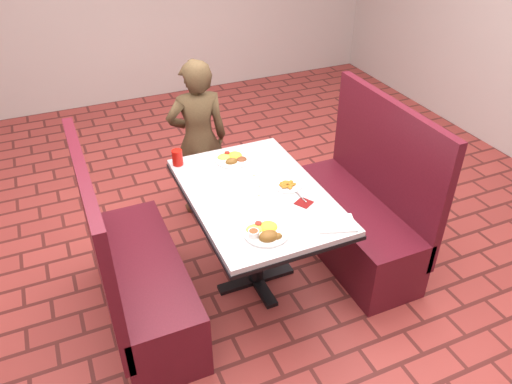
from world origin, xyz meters
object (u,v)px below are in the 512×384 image
booth_bench_right (358,216)px  near_dinner_plate (266,230)px  far_dinner_plate (233,157)px  booth_bench_left (136,278)px  plantain_plate (288,185)px  red_tumbler (177,157)px  diner_person (199,140)px  dining_table (256,205)px

booth_bench_right → near_dinner_plate: bearing=-156.3°
far_dinner_plate → booth_bench_left: bearing=-152.5°
far_dinner_plate → plantain_plate: far_dinner_plate is taller
red_tumbler → diner_person: bearing=58.3°
booth_bench_right → red_tumbler: bearing=155.8°
booth_bench_left → plantain_plate: bearing=-1.4°
dining_table → near_dinner_plate: 0.44m
booth_bench_right → diner_person: 1.34m
dining_table → plantain_plate: 0.23m
booth_bench_left → booth_bench_right: 1.60m
dining_table → diner_person: bearing=93.2°
booth_bench_left → far_dinner_plate: size_ratio=4.92×
dining_table → near_dinner_plate: bearing=-106.4°
dining_table → booth_bench_left: (-0.80, 0.00, -0.32)m
booth_bench_right → diner_person: bearing=130.9°
booth_bench_left → red_tumbler: size_ratio=11.23×
dining_table → booth_bench_right: bearing=0.0°
booth_bench_right → far_dinner_plate: (-0.79, 0.42, 0.44)m
far_dinner_plate → plantain_plate: bearing=-66.5°
booth_bench_left → far_dinner_plate: 1.01m
far_dinner_plate → red_tumbler: size_ratio=2.28×
dining_table → near_dinner_plate: (-0.12, -0.40, 0.12)m
diner_person → far_dinner_plate: size_ratio=5.28×
booth_bench_left → dining_table: bearing=0.0°
booth_bench_left → near_dinner_plate: booth_bench_left is taller
diner_person → red_tumbler: diner_person is taller
diner_person → plantain_plate: size_ratio=7.50×
near_dinner_plate → diner_person: bearing=87.4°
dining_table → plantain_plate: (0.21, -0.03, 0.11)m
plantain_plate → red_tumbler: (-0.55, 0.54, 0.04)m
far_dinner_plate → dining_table: bearing=-91.5°
dining_table → red_tumbler: bearing=124.0°
near_dinner_plate → plantain_plate: (0.32, 0.38, -0.02)m
plantain_plate → booth_bench_right: bearing=2.4°
near_dinner_plate → plantain_plate: bearing=49.3°
dining_table → booth_bench_right: size_ratio=1.01×
far_dinner_plate → red_tumbler: (-0.36, 0.09, 0.03)m
booth_bench_right → red_tumbler: 1.34m
plantain_plate → booth_bench_left: bearing=178.6°
diner_person → far_dinner_plate: (0.07, -0.57, 0.13)m
diner_person → near_dinner_plate: diner_person is taller
far_dinner_plate → plantain_plate: size_ratio=1.42×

